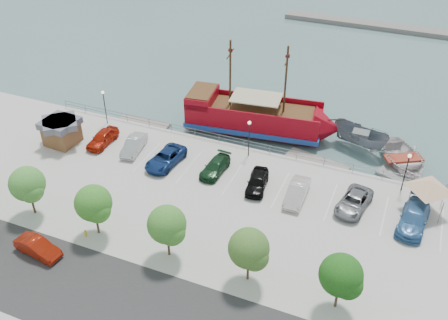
% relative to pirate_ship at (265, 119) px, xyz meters
% --- Properties ---
extents(ground, '(160.00, 160.00, 0.00)m').
position_rel_pirate_ship_xyz_m(ground, '(0.39, -13.16, -1.95)').
color(ground, '#416060').
extents(street, '(100.00, 8.00, 0.04)m').
position_rel_pirate_ship_xyz_m(street, '(0.39, -29.16, -0.94)').
color(street, '#292929').
rests_on(street, land_slab).
extents(sidewalk, '(100.00, 4.00, 0.05)m').
position_rel_pirate_ship_xyz_m(sidewalk, '(0.39, -23.16, -0.94)').
color(sidewalk, '#ADAB9C').
rests_on(sidewalk, land_slab).
extents(seawall_railing, '(50.00, 0.06, 1.00)m').
position_rel_pirate_ship_xyz_m(seawall_railing, '(0.39, -5.36, -0.43)').
color(seawall_railing, slate).
rests_on(seawall_railing, land_slab).
extents(far_shore, '(40.00, 3.00, 0.80)m').
position_rel_pirate_ship_xyz_m(far_shore, '(10.39, 41.84, -1.55)').
color(far_shore, '#67625E').
rests_on(far_shore, ground).
extents(pirate_ship, '(18.71, 7.18, 11.67)m').
position_rel_pirate_ship_xyz_m(pirate_ship, '(0.00, 0.00, 0.00)').
color(pirate_ship, maroon).
rests_on(pirate_ship, ground).
extents(patrol_boat, '(7.23, 4.76, 2.62)m').
position_rel_pirate_ship_xyz_m(patrol_boat, '(11.04, 0.86, -0.64)').
color(patrol_boat, slate).
rests_on(patrol_boat, ground).
extents(speedboat, '(8.60, 9.41, 1.59)m').
position_rel_pirate_ship_xyz_m(speedboat, '(16.03, -0.90, -1.16)').
color(speedboat, beige).
rests_on(speedboat, ground).
extents(dock_west, '(6.66, 2.28, 0.37)m').
position_rel_pirate_ship_xyz_m(dock_west, '(-14.34, -3.96, -1.77)').
color(dock_west, gray).
rests_on(dock_west, ground).
extents(dock_mid, '(7.21, 3.38, 0.40)m').
position_rel_pirate_ship_xyz_m(dock_mid, '(7.40, -3.96, -1.76)').
color(dock_mid, gray).
rests_on(dock_mid, ground).
extents(dock_east, '(7.45, 4.91, 0.41)m').
position_rel_pirate_ship_xyz_m(dock_east, '(17.25, -3.96, -1.75)').
color(dock_east, gray).
rests_on(dock_east, ground).
extents(shed, '(3.77, 3.77, 2.93)m').
position_rel_pirate_ship_xyz_m(shed, '(-19.71, -12.26, 0.61)').
color(shed, brown).
rests_on(shed, land_slab).
extents(canopy_tent, '(4.88, 4.88, 3.87)m').
position_rel_pirate_ship_xyz_m(canopy_tent, '(18.64, -8.84, 2.42)').
color(canopy_tent, slate).
rests_on(canopy_tent, land_slab).
extents(street_sedan, '(4.47, 2.05, 1.42)m').
position_rel_pirate_ship_xyz_m(street_sedan, '(-10.79, -27.22, -0.24)').
color(street_sedan, maroon).
rests_on(street_sedan, street).
extents(fire_hydrant, '(0.24, 0.24, 0.68)m').
position_rel_pirate_ship_xyz_m(fire_hydrant, '(-8.41, -23.96, -0.58)').
color(fire_hydrant, gold).
rests_on(fire_hydrant, sidewalk).
extents(lamp_post_left, '(0.36, 0.36, 4.28)m').
position_rel_pirate_ship_xyz_m(lamp_post_left, '(-17.61, -6.66, 1.99)').
color(lamp_post_left, black).
rests_on(lamp_post_left, land_slab).
extents(lamp_post_mid, '(0.36, 0.36, 4.28)m').
position_rel_pirate_ship_xyz_m(lamp_post_mid, '(0.39, -6.66, 1.99)').
color(lamp_post_mid, black).
rests_on(lamp_post_mid, land_slab).
extents(lamp_post_right, '(0.36, 0.36, 4.28)m').
position_rel_pirate_ship_xyz_m(lamp_post_right, '(16.39, -6.66, 1.99)').
color(lamp_post_right, black).
rests_on(lamp_post_right, land_slab).
extents(tree_b, '(3.30, 3.20, 5.00)m').
position_rel_pirate_ship_xyz_m(tree_b, '(-14.46, -23.23, 2.34)').
color(tree_b, '#473321').
rests_on(tree_b, sidewalk).
extents(tree_c, '(3.30, 3.20, 5.00)m').
position_rel_pirate_ship_xyz_m(tree_c, '(-7.46, -23.23, 2.34)').
color(tree_c, '#473321').
rests_on(tree_c, sidewalk).
extents(tree_d, '(3.30, 3.20, 5.00)m').
position_rel_pirate_ship_xyz_m(tree_d, '(-0.46, -23.23, 2.34)').
color(tree_d, '#473321').
rests_on(tree_d, sidewalk).
extents(tree_e, '(3.30, 3.20, 5.00)m').
position_rel_pirate_ship_xyz_m(tree_e, '(6.54, -23.23, 2.34)').
color(tree_e, '#473321').
rests_on(tree_e, sidewalk).
extents(tree_f, '(3.30, 3.20, 5.00)m').
position_rel_pirate_ship_xyz_m(tree_f, '(13.54, -23.23, 2.34)').
color(tree_f, '#473321').
rests_on(tree_f, sidewalk).
extents(parked_car_a, '(1.86, 4.60, 1.57)m').
position_rel_pirate_ship_xyz_m(parked_car_a, '(-15.45, -10.72, -0.17)').
color(parked_car_a, '#A71C09').
rests_on(parked_car_a, land_slab).
extents(parked_car_b, '(2.27, 4.73, 1.50)m').
position_rel_pirate_ship_xyz_m(parked_car_b, '(-11.51, -10.60, -0.21)').
color(parked_car_b, '#ADADAD').
rests_on(parked_car_b, land_slab).
extents(parked_car_c, '(3.00, 5.58, 1.49)m').
position_rel_pirate_ship_xyz_m(parked_car_c, '(-7.09, -11.52, -0.21)').
color(parked_car_c, navy).
rests_on(parked_car_c, land_slab).
extents(parked_car_d, '(2.17, 4.72, 1.34)m').
position_rel_pirate_ship_xyz_m(parked_car_d, '(-1.71, -10.87, -0.29)').
color(parked_car_d, '#15371D').
rests_on(parked_car_d, land_slab).
extents(parked_car_e, '(2.46, 4.74, 1.54)m').
position_rel_pirate_ship_xyz_m(parked_car_e, '(3.15, -11.69, -0.18)').
color(parked_car_e, black).
rests_on(parked_car_e, land_slab).
extents(parked_car_f, '(1.74, 4.77, 1.56)m').
position_rel_pirate_ship_xyz_m(parked_car_f, '(7.21, -11.84, -0.17)').
color(parked_car_f, silver).
rests_on(parked_car_f, land_slab).
extents(parked_car_g, '(3.27, 5.52, 1.44)m').
position_rel_pirate_ship_xyz_m(parked_car_g, '(12.49, -11.17, -0.23)').
color(parked_car_g, slate).
rests_on(parked_car_g, land_slab).
extents(parked_car_h, '(2.94, 5.98, 1.67)m').
position_rel_pirate_ship_xyz_m(parked_car_h, '(17.87, -11.55, -0.12)').
color(parked_car_h, '#336196').
rests_on(parked_car_h, land_slab).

